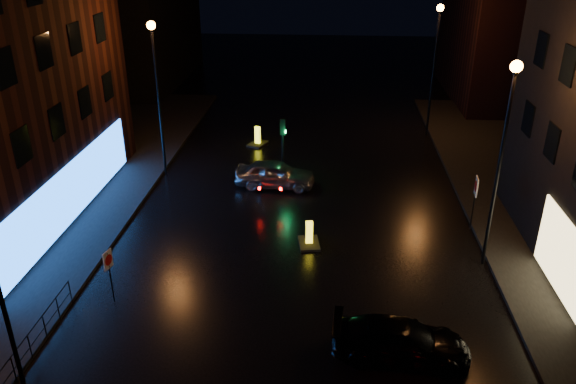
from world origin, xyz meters
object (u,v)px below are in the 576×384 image
(dark_sedan, at_px, (401,341))
(bollard_far, at_px, (258,141))
(bollard_near, at_px, (309,240))
(road_sign_left, at_px, (109,264))
(traffic_signal, at_px, (283,170))
(road_sign_right, at_px, (476,191))
(silver_hatchback, at_px, (275,174))

(dark_sedan, xyz_separation_m, bollard_far, (-7.04, 19.11, -0.37))
(dark_sedan, bearing_deg, bollard_far, 24.65)
(bollard_near, distance_m, bollard_far, 12.82)
(bollard_far, height_order, road_sign_left, road_sign_left)
(traffic_signal, relative_size, road_sign_right, 1.33)
(bollard_near, bearing_deg, road_sign_left, -155.63)
(bollard_far, xyz_separation_m, road_sign_right, (11.15, -10.27, 1.68))
(traffic_signal, bearing_deg, silver_hatchback, -106.39)
(silver_hatchback, relative_size, road_sign_left, 1.97)
(dark_sedan, distance_m, bollard_near, 7.60)
(silver_hatchback, relative_size, road_sign_right, 1.63)
(bollard_near, bearing_deg, silver_hatchback, 100.06)
(traffic_signal, height_order, road_sign_left, traffic_signal)
(silver_hatchback, distance_m, bollard_far, 6.50)
(bollard_far, relative_size, road_sign_right, 0.63)
(dark_sedan, bearing_deg, silver_hatchback, 26.86)
(silver_hatchback, relative_size, bollard_near, 2.97)
(bollard_near, bearing_deg, road_sign_right, 5.97)
(traffic_signal, bearing_deg, road_sign_left, -114.28)
(bollard_near, xyz_separation_m, bollard_far, (-3.81, 12.24, 0.02))
(bollard_far, bearing_deg, traffic_signal, -46.09)
(silver_hatchback, xyz_separation_m, bollard_near, (2.08, -5.99, -0.47))
(traffic_signal, xyz_separation_m, silver_hatchback, (-0.32, -1.09, 0.22))
(silver_hatchback, xyz_separation_m, road_sign_right, (9.42, -4.02, 1.22))
(silver_hatchback, xyz_separation_m, road_sign_left, (-4.98, -10.65, 0.89))
(silver_hatchback, height_order, road_sign_right, road_sign_right)
(road_sign_left, bearing_deg, road_sign_right, 36.69)
(dark_sedan, bearing_deg, bollard_near, 29.61)
(silver_hatchback, distance_m, road_sign_right, 10.31)
(silver_hatchback, xyz_separation_m, bollard_far, (-1.73, 6.25, -0.45))
(road_sign_left, bearing_deg, silver_hatchback, 76.91)
(traffic_signal, height_order, bollard_far, traffic_signal)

